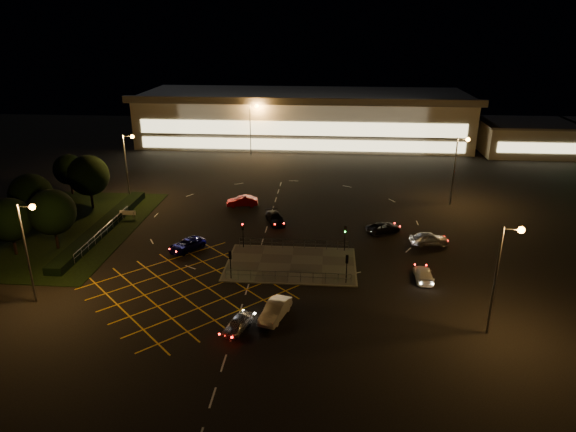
# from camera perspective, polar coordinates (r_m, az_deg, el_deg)

# --- Properties ---
(ground) EXTENTS (180.00, 180.00, 0.00)m
(ground) POSITION_cam_1_polar(r_m,az_deg,el_deg) (59.35, -1.45, -4.49)
(ground) COLOR black
(ground) RESTS_ON ground
(pedestrian_island) EXTENTS (14.00, 9.00, 0.12)m
(pedestrian_island) POSITION_cam_1_polar(r_m,az_deg,el_deg) (57.37, 0.33, -5.36)
(pedestrian_island) COLOR #4C4944
(pedestrian_island) RESTS_ON ground
(grass_verge) EXTENTS (18.00, 30.00, 0.08)m
(grass_verge) POSITION_cam_1_polar(r_m,az_deg,el_deg) (72.86, -23.39, -1.32)
(grass_verge) COLOR black
(grass_verge) RESTS_ON ground
(hedge) EXTENTS (2.00, 26.00, 1.00)m
(hedge) POSITION_cam_1_polar(r_m,az_deg,el_deg) (70.51, -19.85, -1.13)
(hedge) COLOR black
(hedge) RESTS_ON ground
(supermarket) EXTENTS (72.00, 26.50, 10.50)m
(supermarket) POSITION_cam_1_polar(r_m,az_deg,el_deg) (117.17, 1.76, 10.96)
(supermarket) COLOR beige
(supermarket) RESTS_ON ground
(retail_unit_a) EXTENTS (18.80, 14.80, 6.35)m
(retail_unit_a) POSITION_cam_1_polar(r_m,az_deg,el_deg) (116.70, 24.94, 7.96)
(retail_unit_a) COLOR beige
(retail_unit_a) RESTS_ON ground
(streetlight_sw) EXTENTS (1.78, 0.56, 10.03)m
(streetlight_sw) POSITION_cam_1_polar(r_m,az_deg,el_deg) (53.05, -26.88, -2.32)
(streetlight_sw) COLOR slate
(streetlight_sw) RESTS_ON ground
(streetlight_se) EXTENTS (1.78, 0.56, 10.03)m
(streetlight_se) POSITION_cam_1_polar(r_m,az_deg,el_deg) (45.98, 22.78, -5.08)
(streetlight_se) COLOR slate
(streetlight_se) RESTS_ON ground
(streetlight_nw) EXTENTS (1.78, 0.56, 10.03)m
(streetlight_nw) POSITION_cam_1_polar(r_m,az_deg,el_deg) (79.42, -17.33, 6.17)
(streetlight_nw) COLOR slate
(streetlight_nw) RESTS_ON ground
(streetlight_ne) EXTENTS (1.78, 0.56, 10.03)m
(streetlight_ne) POSITION_cam_1_polar(r_m,az_deg,el_deg) (77.96, 18.40, 5.79)
(streetlight_ne) COLOR slate
(streetlight_ne) RESTS_ON ground
(streetlight_far_left) EXTENTS (1.78, 0.56, 10.03)m
(streetlight_far_left) POSITION_cam_1_polar(r_m,az_deg,el_deg) (104.21, -3.99, 10.38)
(streetlight_far_left) COLOR slate
(streetlight_far_left) RESTS_ON ground
(streetlight_far_right) EXTENTS (1.78, 0.56, 10.03)m
(streetlight_far_right) POSITION_cam_1_polar(r_m,az_deg,el_deg) (107.87, 18.02, 9.78)
(streetlight_far_right) COLOR slate
(streetlight_far_right) RESTS_ON ground
(signal_sw) EXTENTS (0.28, 0.30, 3.15)m
(signal_sw) POSITION_cam_1_polar(r_m,az_deg,el_deg) (53.55, -6.43, -4.76)
(signal_sw) COLOR black
(signal_sw) RESTS_ON pedestrian_island
(signal_se) EXTENTS (0.28, 0.30, 3.15)m
(signal_se) POSITION_cam_1_polar(r_m,az_deg,el_deg) (52.68, 6.55, -5.22)
(signal_se) COLOR black
(signal_se) RESTS_ON pedestrian_island
(signal_nw) EXTENTS (0.28, 0.30, 3.15)m
(signal_nw) POSITION_cam_1_polar(r_m,az_deg,el_deg) (60.73, -5.03, -1.53)
(signal_nw) COLOR black
(signal_nw) RESTS_ON pedestrian_island
(signal_ne) EXTENTS (0.28, 0.30, 3.15)m
(signal_ne) POSITION_cam_1_polar(r_m,az_deg,el_deg) (59.96, 6.36, -1.88)
(signal_ne) COLOR black
(signal_ne) RESTS_ON pedestrian_island
(tree_a) EXTENTS (5.04, 5.04, 6.86)m
(tree_a) POSITION_cam_1_polar(r_m,az_deg,el_deg) (66.06, -28.55, -0.39)
(tree_a) COLOR black
(tree_a) RESTS_ON ground
(tree_b) EXTENTS (5.40, 5.40, 7.35)m
(tree_b) POSITION_cam_1_polar(r_m,az_deg,el_deg) (73.37, -26.67, 2.14)
(tree_b) COLOR black
(tree_b) RESTS_ON ground
(tree_c) EXTENTS (5.76, 5.76, 7.84)m
(tree_c) POSITION_cam_1_polar(r_m,az_deg,el_deg) (78.08, -21.29, 4.22)
(tree_c) COLOR black
(tree_c) RESTS_ON ground
(tree_d) EXTENTS (4.68, 4.68, 6.37)m
(tree_d) POSITION_cam_1_polar(r_m,az_deg,el_deg) (86.15, -23.16, 4.78)
(tree_d) COLOR black
(tree_d) RESTS_ON ground
(tree_e) EXTENTS (5.40, 5.40, 7.35)m
(tree_e) POSITION_cam_1_polar(r_m,az_deg,el_deg) (65.49, -24.75, 0.38)
(tree_e) COLOR black
(tree_e) RESTS_ON ground
(car_near_silver) EXTENTS (2.62, 4.00, 1.26)m
(car_near_silver) POSITION_cam_1_polar(r_m,az_deg,el_deg) (46.01, -5.61, -11.83)
(car_near_silver) COLOR silver
(car_near_silver) RESTS_ON ground
(car_queue_white) EXTENTS (2.86, 4.88, 1.52)m
(car_queue_white) POSITION_cam_1_polar(r_m,az_deg,el_deg) (47.47, -1.43, -10.42)
(car_queue_white) COLOR silver
(car_queue_white) RESTS_ON ground
(car_left_blue) EXTENTS (4.42, 5.14, 1.31)m
(car_left_blue) POSITION_cam_1_polar(r_m,az_deg,el_deg) (61.87, -11.20, -3.15)
(car_left_blue) COLOR #110D50
(car_left_blue) RESTS_ON ground
(car_far_dkgrey) EXTENTS (3.47, 5.13, 1.38)m
(car_far_dkgrey) POSITION_cam_1_polar(r_m,az_deg,el_deg) (68.68, -1.42, -0.25)
(car_far_dkgrey) COLOR black
(car_far_dkgrey) RESTS_ON ground
(car_right_silver) EXTENTS (4.80, 2.48, 1.56)m
(car_right_silver) POSITION_cam_1_polar(r_m,az_deg,el_deg) (64.39, 15.40, -2.43)
(car_right_silver) COLOR #B8BAC0
(car_right_silver) RESTS_ON ground
(car_circ_red) EXTENTS (4.73, 2.31, 1.49)m
(car_circ_red) POSITION_cam_1_polar(r_m,az_deg,el_deg) (75.32, -5.12, 1.65)
(car_circ_red) COLOR maroon
(car_circ_red) RESTS_ON ground
(car_east_grey) EXTENTS (4.95, 3.92, 1.25)m
(car_east_grey) POSITION_cam_1_polar(r_m,az_deg,el_deg) (66.89, 10.56, -1.26)
(car_east_grey) COLOR black
(car_east_grey) RESTS_ON ground
(car_approach_white) EXTENTS (1.80, 4.33, 1.25)m
(car_approach_white) POSITION_cam_1_polar(r_m,az_deg,el_deg) (55.74, 14.83, -6.29)
(car_approach_white) COLOR white
(car_approach_white) RESTS_ON ground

